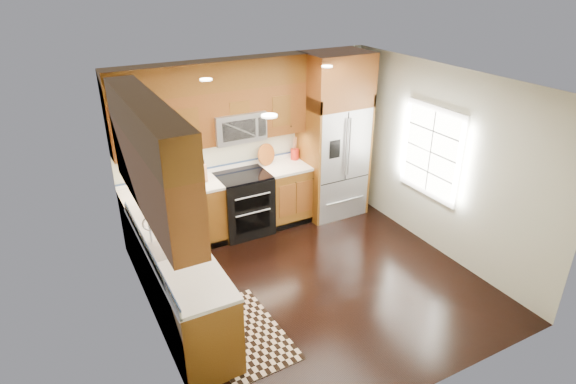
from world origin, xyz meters
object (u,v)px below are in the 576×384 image
knife_block (203,172)px  rug (243,333)px  refrigerator (334,136)px  range (244,204)px  utensil_crock (295,152)px

knife_block → rug: bearing=-99.7°
refrigerator → range: bearing=178.6°
refrigerator → rug: bearing=-140.4°
rug → refrigerator: bearing=37.4°
range → knife_block: knife_block is taller
range → rug: bearing=-114.3°
range → refrigerator: (1.55, -0.04, 0.83)m
knife_block → utensil_crock: bearing=3.6°
range → utensil_crock: (0.99, 0.20, 0.60)m
utensil_crock → rug: bearing=-130.0°
rug → utensil_crock: size_ratio=3.71×
knife_block → range: bearing=-10.2°
refrigerator → utensil_crock: 0.66m
range → utensil_crock: size_ratio=2.57×
range → knife_block: (-0.57, 0.10, 0.60)m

